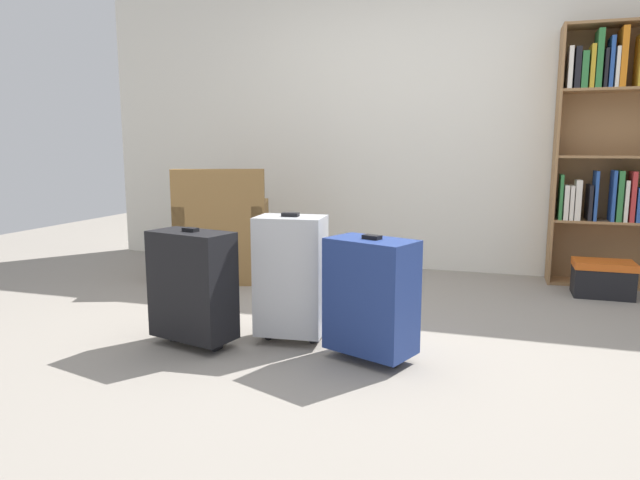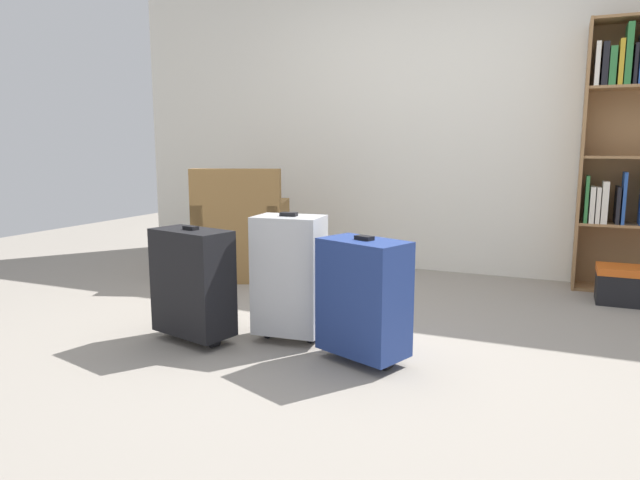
% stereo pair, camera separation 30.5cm
% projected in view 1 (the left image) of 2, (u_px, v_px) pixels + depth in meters
% --- Properties ---
extents(ground_plane, '(10.09, 10.09, 0.00)m').
position_uv_depth(ground_plane, '(343.00, 341.00, 3.13)').
color(ground_plane, gray).
extents(back_wall, '(5.77, 0.10, 2.60)m').
position_uv_depth(back_wall, '(407.00, 120.00, 4.88)').
color(back_wall, silver).
rests_on(back_wall, ground).
extents(bookshelf, '(0.93, 0.29, 1.96)m').
position_uv_depth(bookshelf, '(620.00, 140.00, 4.24)').
color(bookshelf, olive).
rests_on(bookshelf, ground).
extents(armchair, '(0.90, 0.90, 0.90)m').
position_uv_depth(armchair, '(224.00, 240.00, 4.61)').
color(armchair, olive).
rests_on(armchair, ground).
extents(mug, '(0.12, 0.08, 0.10)m').
position_uv_depth(mug, '(287.00, 282.00, 4.31)').
color(mug, white).
rests_on(mug, ground).
extents(storage_box, '(0.41, 0.27, 0.26)m').
position_uv_depth(storage_box, '(603.00, 278.00, 4.05)').
color(storage_box, black).
rests_on(storage_box, ground).
extents(suitcase_navy_blue, '(0.49, 0.39, 0.64)m').
position_uv_depth(suitcase_navy_blue, '(371.00, 296.00, 2.80)').
color(suitcase_navy_blue, navy).
rests_on(suitcase_navy_blue, ground).
extents(suitcase_black, '(0.49, 0.33, 0.64)m').
position_uv_depth(suitcase_black, '(193.00, 285.00, 3.01)').
color(suitcase_black, black).
rests_on(suitcase_black, ground).
extents(suitcase_silver, '(0.39, 0.28, 0.72)m').
position_uv_depth(suitcase_silver, '(291.00, 275.00, 3.07)').
color(suitcase_silver, '#B7BABF').
rests_on(suitcase_silver, ground).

